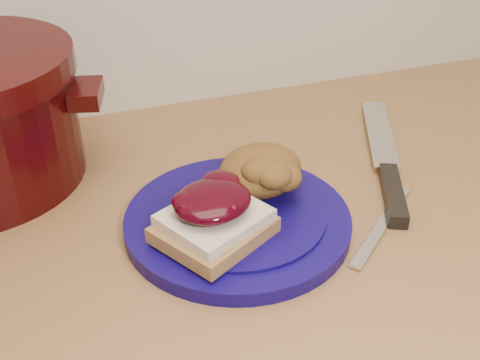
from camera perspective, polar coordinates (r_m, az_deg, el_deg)
name	(u,v)px	position (r m, az deg, el deg)	size (l,w,h in m)	color
plate	(238,221)	(0.68, -0.23, -3.94)	(0.26, 0.26, 0.02)	#0D054D
sandwich	(213,216)	(0.63, -2.54, -3.43)	(0.14, 0.14, 0.05)	olive
stuffing_mound	(260,170)	(0.70, 1.94, 0.93)	(0.10, 0.09, 0.05)	brown
chef_knife	(389,176)	(0.78, 13.94, 0.40)	(0.16, 0.30, 0.02)	black
butter_knife	(382,224)	(0.71, 13.33, -4.10)	(0.17, 0.01, 0.00)	silver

